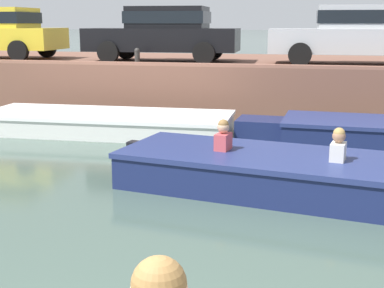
% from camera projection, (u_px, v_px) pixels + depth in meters
% --- Properties ---
extents(ground_plane, '(400.00, 400.00, 0.00)m').
position_uv_depth(ground_plane, '(221.00, 190.00, 8.24)').
color(ground_plane, '#42564C').
extents(far_quay_wall, '(60.00, 6.00, 1.42)m').
position_uv_depth(far_quay_wall, '(270.00, 84.00, 16.26)').
color(far_quay_wall, brown).
rests_on(far_quay_wall, ground).
extents(far_wall_coping, '(60.00, 0.24, 0.08)m').
position_uv_depth(far_wall_coping, '(261.00, 66.00, 13.35)').
color(far_wall_coping, '#925F4C').
rests_on(far_wall_coping, far_quay_wall).
extents(boat_moored_west_white, '(6.98, 2.22, 0.47)m').
position_uv_depth(boat_moored_west_white, '(95.00, 122.00, 12.52)').
color(boat_moored_west_white, white).
rests_on(boat_moored_west_white, ground).
extents(motorboat_passing, '(6.19, 2.62, 1.06)m').
position_uv_depth(motorboat_passing, '(301.00, 175.00, 7.96)').
color(motorboat_passing, navy).
rests_on(motorboat_passing, ground).
extents(car_left_inner_black, '(4.41, 2.03, 1.54)m').
position_uv_depth(car_left_inner_black, '(165.00, 32.00, 15.25)').
color(car_left_inner_black, black).
rests_on(car_left_inner_black, far_quay_wall).
extents(car_centre_silver, '(4.41, 1.99, 1.54)m').
position_uv_depth(car_centre_silver, '(356.00, 32.00, 14.09)').
color(car_centre_silver, '#B7BABC').
rests_on(car_centre_silver, far_quay_wall).
extents(mooring_bollard_mid, '(0.15, 0.15, 0.44)m').
position_uv_depth(mooring_bollard_mid, '(137.00, 56.00, 14.16)').
color(mooring_bollard_mid, '#2D2B28').
rests_on(mooring_bollard_mid, far_quay_wall).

